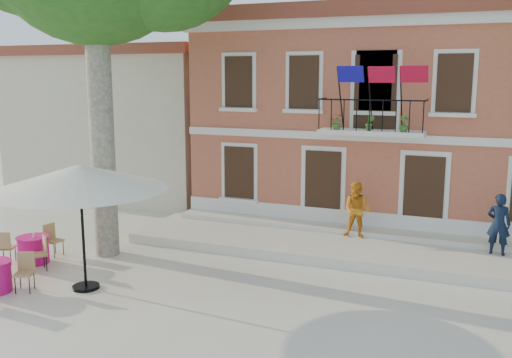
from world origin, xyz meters
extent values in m
plane|color=beige|center=(0.00, 0.00, 0.00)|extent=(90.00, 90.00, 0.00)
cube|color=#C16245|center=(2.00, 10.00, 3.50)|extent=(13.00, 8.00, 7.00)
cube|color=brown|center=(2.00, 10.00, 7.25)|extent=(13.50, 8.50, 0.50)
cube|color=silver|center=(2.00, 6.05, 6.85)|extent=(13.30, 0.35, 0.35)
cube|color=silver|center=(2.00, 5.55, 3.50)|extent=(3.20, 0.90, 0.15)
cube|color=black|center=(2.00, 5.15, 4.50)|extent=(3.20, 0.04, 0.04)
cube|color=#120D93|center=(1.10, 4.80, 5.25)|extent=(0.76, 0.27, 0.47)
cube|color=#B20B29|center=(2.00, 4.80, 5.25)|extent=(0.76, 0.29, 0.47)
cube|color=#B20B29|center=(2.90, 4.80, 5.25)|extent=(0.76, 0.27, 0.47)
imported|color=#26591E|center=(1.00, 5.25, 3.82)|extent=(0.43, 0.37, 0.48)
imported|color=#26591E|center=(2.00, 5.25, 3.82)|extent=(0.26, 0.21, 0.48)
imported|color=#26591E|center=(3.00, 5.25, 3.82)|extent=(0.27, 0.27, 0.48)
cube|color=beige|center=(-9.50, 11.00, 3.00)|extent=(9.00, 9.00, 6.00)
cube|color=brown|center=(-9.50, 11.00, 6.20)|extent=(9.40, 9.40, 0.40)
cube|color=silver|center=(2.00, 4.40, 0.15)|extent=(14.00, 3.40, 0.30)
cylinder|color=#A59E84|center=(-4.94, 1.52, 3.90)|extent=(0.69, 0.69, 7.79)
cylinder|color=black|center=(-3.75, -0.99, 0.04)|extent=(0.66, 0.66, 0.08)
cylinder|color=black|center=(-3.75, -0.99, 1.38)|extent=(0.07, 0.07, 2.76)
cone|color=silver|center=(-3.75, -0.99, 2.82)|extent=(4.20, 4.20, 0.61)
imported|color=black|center=(5.75, 4.79, 1.17)|extent=(0.68, 0.49, 1.73)
imported|color=orange|center=(1.76, 4.97, 1.17)|extent=(0.86, 0.68, 1.73)
cylinder|color=#D9147F|center=(-6.37, 0.06, 0.38)|extent=(0.84, 0.84, 0.75)
cylinder|color=#D9147F|center=(-6.37, 0.06, 0.76)|extent=(0.90, 0.90, 0.02)
cube|color=tan|center=(-6.27, 0.80, 0.47)|extent=(0.47, 0.47, 0.95)
cube|color=tan|center=(-7.06, -0.23, 0.47)|extent=(0.55, 0.55, 0.95)
cube|color=tan|center=(-5.77, -0.39, 0.47)|extent=(0.59, 0.59, 0.95)
cube|color=tan|center=(-5.00, -1.71, 0.47)|extent=(0.56, 0.56, 0.95)
camera|label=1|loc=(5.19, -11.91, 5.24)|focal=40.00mm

